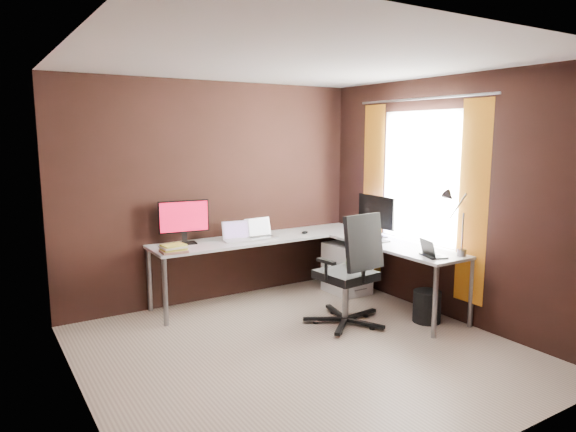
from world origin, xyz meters
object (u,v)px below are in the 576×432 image
object	(u,v)px
wastebasket	(427,306)
monitor_left	(184,220)
monitor_right	(376,214)
laptop_black_small	(431,253)
book_stack	(174,249)
laptop_white	(237,236)
laptop_black_big	(366,236)
office_chair	(349,292)
drawer_pedestal	(347,268)
desk_lamp	(454,214)
laptop_silver	(260,233)

from	to	relation	value
wastebasket	monitor_left	bearing A→B (deg)	138.56
monitor_right	laptop_black_small	size ratio (longest dim) A/B	2.00
laptop_black_small	book_stack	distance (m)	2.56
laptop_white	laptop_black_big	bearing A→B (deg)	-22.72
office_chair	wastebasket	world-z (taller)	office_chair
drawer_pedestal	desk_lamp	distance (m)	1.67
office_chair	drawer_pedestal	bearing A→B (deg)	46.75
laptop_silver	office_chair	bearing A→B (deg)	-75.00
laptop_white	wastebasket	xyz separation A→B (m)	(1.38, -1.56, -0.61)
laptop_silver	laptop_black_big	xyz separation A→B (m)	(0.91, -0.79, 0.01)
drawer_pedestal	book_stack	world-z (taller)	book_stack
monitor_right	book_stack	xyz separation A→B (m)	(-2.25, 0.50, -0.24)
monitor_right	desk_lamp	xyz separation A→B (m)	(0.02, -1.09, 0.14)
book_stack	desk_lamp	world-z (taller)	desk_lamp
laptop_white	office_chair	size ratio (longest dim) A/B	0.30
book_stack	office_chair	distance (m)	1.82
laptop_silver	desk_lamp	xyz separation A→B (m)	(1.17, -1.77, 0.37)
desk_lamp	laptop_white	bearing A→B (deg)	125.14
laptop_silver	laptop_black_small	size ratio (longest dim) A/B	1.12
laptop_silver	wastebasket	xyz separation A→B (m)	(1.08, -1.56, -0.62)
drawer_pedestal	monitor_right	distance (m)	0.80
laptop_white	laptop_silver	distance (m)	0.30
laptop_silver	laptop_white	bearing A→B (deg)	178.99
laptop_black_small	book_stack	bearing A→B (deg)	71.57
laptop_white	desk_lamp	size ratio (longest dim) A/B	0.53
monitor_right	wastebasket	size ratio (longest dim) A/B	1.82
wastebasket	laptop_black_small	bearing A→B (deg)	-132.02
laptop_silver	office_chair	distance (m)	1.32
monitor_right	book_stack	bearing A→B (deg)	78.26
drawer_pedestal	desk_lamp	bearing A→B (deg)	-83.79
monitor_left	monitor_right	size ratio (longest dim) A/B	0.92
drawer_pedestal	laptop_white	distance (m)	1.43
drawer_pedestal	laptop_white	xyz separation A→B (m)	(-1.31, 0.33, 0.48)
book_stack	desk_lamp	xyz separation A→B (m)	(2.27, -1.58, 0.38)
laptop_silver	book_stack	world-z (taller)	laptop_silver
laptop_black_big	laptop_silver	bearing A→B (deg)	46.74
monitor_right	laptop_black_big	xyz separation A→B (m)	(-0.23, -0.11, -0.22)
laptop_black_small	desk_lamp	xyz separation A→B (m)	(0.20, -0.08, 0.37)
laptop_silver	laptop_black_big	bearing A→B (deg)	-42.37
monitor_left	wastebasket	xyz separation A→B (m)	(1.94, -1.71, -0.83)
monitor_left	laptop_silver	size ratio (longest dim) A/B	1.64
monitor_right	laptop_white	world-z (taller)	monitor_right
monitor_left	book_stack	xyz separation A→B (m)	(-0.24, -0.34, -0.23)
book_stack	desk_lamp	size ratio (longest dim) A/B	0.41
drawer_pedestal	book_stack	xyz separation A→B (m)	(-2.12, 0.15, 0.47)
laptop_silver	drawer_pedestal	bearing A→B (deg)	-19.75
laptop_silver	laptop_black_small	distance (m)	1.95
drawer_pedestal	monitor_left	world-z (taller)	monitor_left
book_stack	laptop_white	bearing A→B (deg)	12.89
drawer_pedestal	monitor_right	size ratio (longest dim) A/B	1.01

